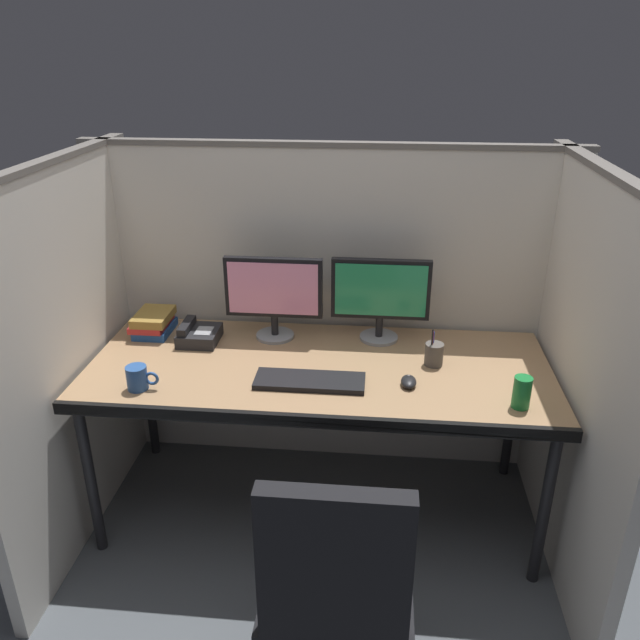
# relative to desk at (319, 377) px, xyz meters

# --- Properties ---
(ground_plane) EXTENTS (8.00, 8.00, 0.00)m
(ground_plane) POSITION_rel_desk_xyz_m (0.00, -0.29, -0.69)
(ground_plane) COLOR #4C5156
(cubicle_partition_rear) EXTENTS (2.21, 0.06, 1.57)m
(cubicle_partition_rear) POSITION_rel_desk_xyz_m (0.00, 0.46, 0.10)
(cubicle_partition_rear) COLOR beige
(cubicle_partition_rear) RESTS_ON ground
(cubicle_partition_left) EXTENTS (0.06, 1.41, 1.57)m
(cubicle_partition_left) POSITION_rel_desk_xyz_m (-0.99, -0.09, 0.10)
(cubicle_partition_left) COLOR beige
(cubicle_partition_left) RESTS_ON ground
(cubicle_partition_right) EXTENTS (0.06, 1.41, 1.57)m
(cubicle_partition_right) POSITION_rel_desk_xyz_m (0.99, -0.09, 0.10)
(cubicle_partition_right) COLOR beige
(cubicle_partition_right) RESTS_ON ground
(desk) EXTENTS (1.90, 0.80, 0.74)m
(desk) POSITION_rel_desk_xyz_m (0.00, 0.00, 0.00)
(desk) COLOR #997551
(desk) RESTS_ON ground
(office_chair) EXTENTS (0.52, 0.52, 0.97)m
(office_chair) POSITION_rel_desk_xyz_m (0.15, -0.93, -0.33)
(office_chair) COLOR black
(office_chair) RESTS_ON ground
(monitor_left) EXTENTS (0.43, 0.17, 0.37)m
(monitor_left) POSITION_rel_desk_xyz_m (-0.22, 0.26, 0.27)
(monitor_left) COLOR gray
(monitor_left) RESTS_ON desk
(monitor_right) EXTENTS (0.43, 0.17, 0.37)m
(monitor_right) POSITION_rel_desk_xyz_m (0.24, 0.28, 0.27)
(monitor_right) COLOR gray
(monitor_right) RESTS_ON desk
(keyboard_main) EXTENTS (0.43, 0.15, 0.02)m
(keyboard_main) POSITION_rel_desk_xyz_m (-0.02, -0.15, 0.06)
(keyboard_main) COLOR black
(keyboard_main) RESTS_ON desk
(computer_mouse) EXTENTS (0.06, 0.10, 0.04)m
(computer_mouse) POSITION_rel_desk_xyz_m (0.36, -0.12, 0.07)
(computer_mouse) COLOR black
(computer_mouse) RESTS_ON desk
(book_stack) EXTENTS (0.16, 0.22, 0.10)m
(book_stack) POSITION_rel_desk_xyz_m (-0.78, 0.25, 0.10)
(book_stack) COLOR #1E478C
(book_stack) RESTS_ON desk
(soda_can) EXTENTS (0.07, 0.07, 0.12)m
(soda_can) POSITION_rel_desk_xyz_m (0.76, -0.24, 0.11)
(soda_can) COLOR #197233
(soda_can) RESTS_ON desk
(desk_phone) EXTENTS (0.17, 0.19, 0.09)m
(desk_phone) POSITION_rel_desk_xyz_m (-0.55, 0.18, 0.08)
(desk_phone) COLOR black
(desk_phone) RESTS_ON desk
(coffee_mug) EXTENTS (0.13, 0.08, 0.09)m
(coffee_mug) POSITION_rel_desk_xyz_m (-0.67, -0.25, 0.10)
(coffee_mug) COLOR #264C8C
(coffee_mug) RESTS_ON desk
(pen_cup) EXTENTS (0.08, 0.08, 0.16)m
(pen_cup) POSITION_rel_desk_xyz_m (0.47, 0.06, 0.10)
(pen_cup) COLOR #4C4742
(pen_cup) RESTS_ON desk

